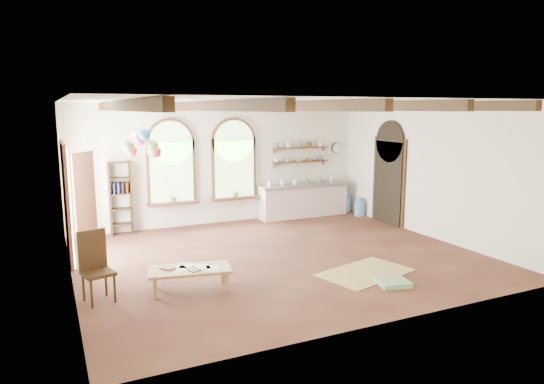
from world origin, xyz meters
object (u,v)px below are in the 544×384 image
coffee_table (190,271)px  side_chair (98,281)px  kitchen_counter (303,200)px  balloon_cluster (144,144)px

coffee_table → side_chair: 1.47m
kitchen_counter → side_chair: (-5.96, -4.10, -0.15)m
kitchen_counter → side_chair: 7.23m
coffee_table → side_chair: size_ratio=1.27×
coffee_table → balloon_cluster: bearing=94.6°
kitchen_counter → balloon_cluster: balloon_cluster is taller
kitchen_counter → coffee_table: kitchen_counter is taller
kitchen_counter → coffee_table: (-4.50, -4.26, -0.13)m
kitchen_counter → coffee_table: bearing=-136.6°
side_chair → balloon_cluster: balloon_cluster is taller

